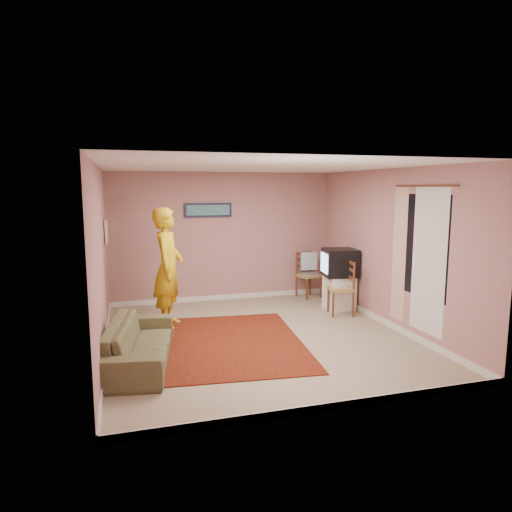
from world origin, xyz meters
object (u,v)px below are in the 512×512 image
object	(u,v)px
crt_tv	(340,263)
chair_b	(341,282)
chair_a	(309,270)
sofa	(139,343)
tv_cabinet	(339,293)
person	(168,268)

from	to	relation	value
crt_tv	chair_b	size ratio (longest dim) A/B	1.26
chair_b	chair_a	bearing A→B (deg)	-166.34
chair_a	chair_b	distance (m)	1.40
crt_tv	sofa	xyz separation A→B (m)	(-3.74, -1.73, -0.62)
chair_b	sofa	bearing A→B (deg)	-56.80
tv_cabinet	crt_tv	size ratio (longest dim) A/B	0.94
person	chair_b	bearing A→B (deg)	-74.35
tv_cabinet	person	distance (m)	3.28
chair_a	chair_b	xyz separation A→B (m)	(0.04, -1.40, 0.02)
chair_b	person	distance (m)	3.09
sofa	person	distance (m)	1.79
chair_a	sofa	size ratio (longest dim) A/B	0.27
person	sofa	bearing A→B (deg)	179.53
tv_cabinet	sofa	xyz separation A→B (m)	(-3.75, -1.73, -0.04)
tv_cabinet	chair_b	world-z (taller)	chair_b
chair_b	sofa	world-z (taller)	chair_b
chair_a	tv_cabinet	bearing A→B (deg)	-96.75
crt_tv	person	bearing A→B (deg)	-168.00
chair_a	sofa	world-z (taller)	chair_a
chair_b	tv_cabinet	bearing A→B (deg)	169.26
tv_cabinet	chair_a	world-z (taller)	chair_a
tv_cabinet	chair_a	size ratio (longest dim) A/B	1.21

